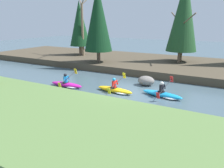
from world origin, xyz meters
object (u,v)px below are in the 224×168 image
object	(u,v)px
kayaker_trailing	(68,84)
boulder_midstream	(146,81)
kayaker_lead	(164,94)
kayaker_middle	(116,90)

from	to	relation	value
kayaker_trailing	boulder_midstream	size ratio (longest dim) A/B	2.20
kayaker_lead	kayaker_trailing	world-z (taller)	same
kayaker_lead	kayaker_middle	bearing A→B (deg)	-159.92
kayaker_lead	boulder_midstream	bearing A→B (deg)	142.44
kayaker_middle	kayaker_trailing	xyz separation A→B (m)	(-3.72, -0.57, 0.00)
kayaker_lead	kayaker_middle	size ratio (longest dim) A/B	1.00
kayaker_trailing	boulder_midstream	distance (m)	5.85
boulder_midstream	kayaker_middle	bearing A→B (deg)	-113.78
kayaker_middle	boulder_midstream	distance (m)	2.88
kayaker_lead	kayaker_trailing	xyz separation A→B (m)	(-6.81, -1.19, 0.00)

